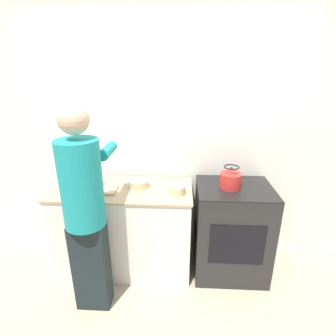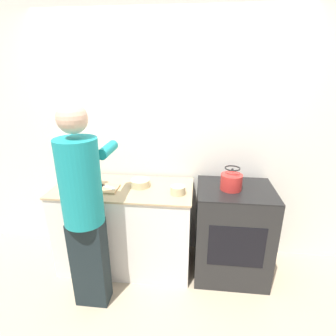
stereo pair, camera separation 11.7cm
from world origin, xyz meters
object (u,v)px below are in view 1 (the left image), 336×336
object	(u,v)px
oven	(231,230)
canister_jar	(77,178)
kettle	(231,179)
bowl_prep	(139,184)
cutting_board	(100,190)
person	(85,207)
knife	(105,188)

from	to	relation	value
oven	canister_jar	size ratio (longest dim) A/B	5.65
kettle	bowl_prep	bearing A→B (deg)	175.95
cutting_board	canister_jar	bearing A→B (deg)	153.25
person	cutting_board	world-z (taller)	person
person	oven	bearing A→B (deg)	21.69
person	knife	xyz separation A→B (m)	(0.02, 0.46, -0.05)
oven	cutting_board	bearing A→B (deg)	-177.38
cutting_board	kettle	world-z (taller)	kettle
cutting_board	kettle	size ratio (longest dim) A/B	1.49
oven	knife	xyz separation A→B (m)	(-1.23, -0.03, 0.45)
person	canister_jar	world-z (taller)	person
cutting_board	oven	bearing A→B (deg)	2.62
oven	cutting_board	xyz separation A→B (m)	(-1.27, -0.06, 0.43)
knife	canister_jar	bearing A→B (deg)	-172.96
canister_jar	knife	bearing A→B (deg)	-20.21
bowl_prep	canister_jar	distance (m)	0.63
knife	kettle	xyz separation A→B (m)	(1.18, 0.02, 0.11)
oven	kettle	bearing A→B (deg)	-163.38
oven	kettle	size ratio (longest dim) A/B	4.45
knife	bowl_prep	size ratio (longest dim) A/B	1.07
person	bowl_prep	xyz separation A→B (m)	(0.34, 0.54, -0.03)
kettle	canister_jar	xyz separation A→B (m)	(-1.48, 0.09, -0.07)
kettle	knife	bearing A→B (deg)	-179.09
cutting_board	bowl_prep	bearing A→B (deg)	16.24
kettle	cutting_board	bearing A→B (deg)	-178.01
knife	kettle	distance (m)	1.18
canister_jar	bowl_prep	bearing A→B (deg)	-3.11
oven	canister_jar	xyz separation A→B (m)	(-1.54, 0.08, 0.49)
kettle	canister_jar	bearing A→B (deg)	176.35
person	kettle	bearing A→B (deg)	21.91
oven	bowl_prep	distance (m)	1.02
person	cutting_board	distance (m)	0.44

